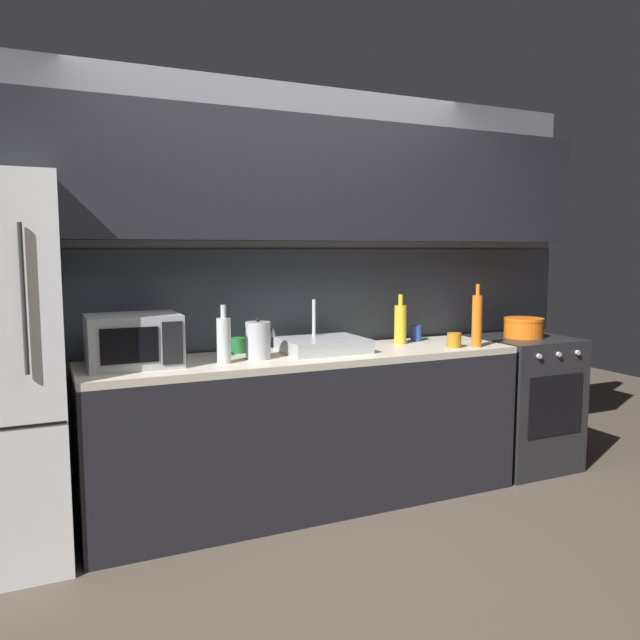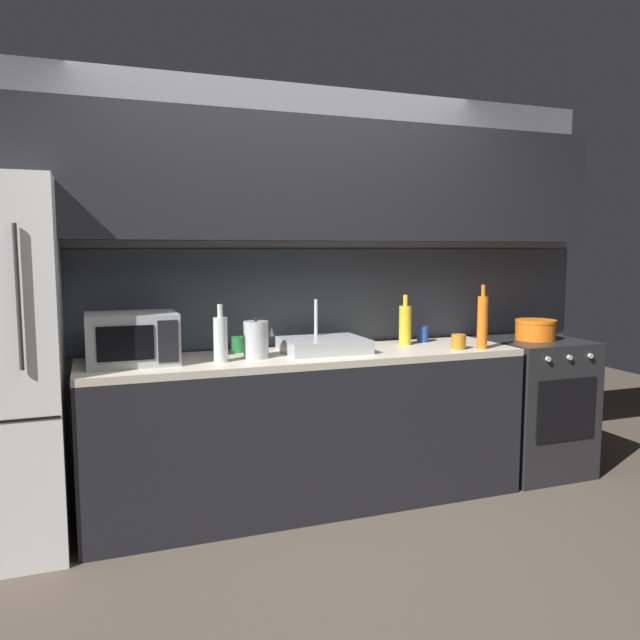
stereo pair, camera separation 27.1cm
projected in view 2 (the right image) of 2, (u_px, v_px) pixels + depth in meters
name	position (u px, v px, depth m)	size (l,w,h in m)	color
ground_plane	(373.00, 577.00, 2.86)	(10.00, 10.00, 0.00)	#4C4238
back_wall	(292.00, 241.00, 3.81)	(4.29, 0.44, 2.50)	slate
counter_run	(309.00, 429.00, 3.65)	(2.55, 0.60, 0.90)	black
oven_range	(534.00, 405.00, 4.21)	(0.60, 0.62, 0.90)	#232326
microwave	(132.00, 338.00, 3.27)	(0.46, 0.35, 0.27)	#A8AAAF
sink_basin	(324.00, 345.00, 3.66)	(0.48, 0.38, 0.30)	#ADAFB5
kettle	(256.00, 340.00, 3.45)	(0.17, 0.14, 0.23)	#B7BABF
wine_bottle_orange	(482.00, 322.00, 3.76)	(0.06, 0.06, 0.39)	orange
wine_bottle_yellow	(405.00, 324.00, 3.92)	(0.08, 0.08, 0.32)	gold
wine_bottle_clear	(221.00, 339.00, 3.32)	(0.08, 0.08, 0.31)	silver
mug_amber	(459.00, 342.00, 3.76)	(0.09, 0.09, 0.09)	#B27019
mug_green	(239.00, 344.00, 3.66)	(0.09, 0.09, 0.09)	#1E6B2D
mug_blue	(423.00, 334.00, 4.05)	(0.07, 0.07, 0.10)	#234299
cooking_pot	(536.00, 330.00, 4.15)	(0.27, 0.27, 0.13)	orange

